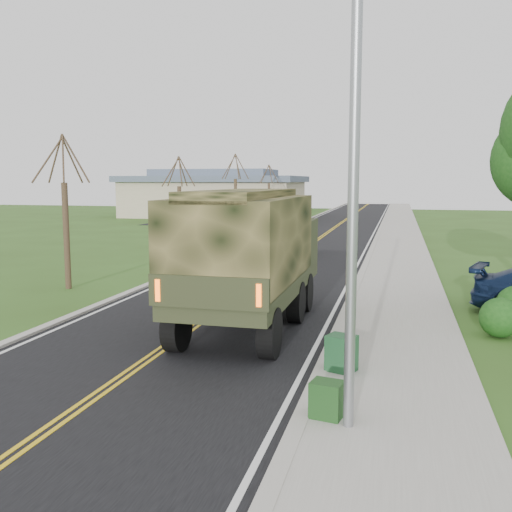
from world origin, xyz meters
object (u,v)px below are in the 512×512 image
(sedan_silver, at_px, (290,231))
(utility_box_far, at_px, (327,399))
(utility_box_near, at_px, (341,353))
(military_truck, at_px, (250,250))
(suv_champagne, at_px, (279,242))

(sedan_silver, bearing_deg, utility_box_far, -85.43)
(utility_box_near, bearing_deg, sedan_silver, 123.48)
(military_truck, bearing_deg, utility_box_near, -49.40)
(suv_champagne, relative_size, utility_box_far, 8.43)
(utility_box_far, bearing_deg, suv_champagne, 115.12)
(suv_champagne, distance_m, sedan_silver, 8.16)
(military_truck, height_order, sedan_silver, military_truck)
(suv_champagne, xyz_separation_m, utility_box_far, (5.63, -22.66, -0.34))
(utility_box_near, distance_m, utility_box_far, 2.57)
(suv_champagne, distance_m, utility_box_near, 20.87)
(utility_box_far, bearing_deg, military_truck, 127.51)
(military_truck, distance_m, utility_box_near, 4.94)
(military_truck, distance_m, suv_champagne, 16.88)
(utility_box_near, height_order, utility_box_far, utility_box_near)
(military_truck, bearing_deg, suv_champagne, 98.95)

